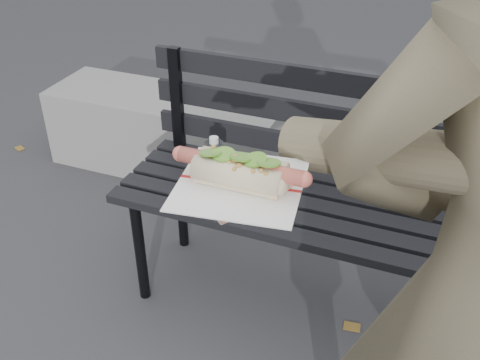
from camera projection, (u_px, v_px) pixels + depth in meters
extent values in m
cylinder|color=black|center=(140.00, 251.00, 2.06)|extent=(0.04, 0.04, 0.45)
cylinder|color=black|center=(181.00, 201.00, 2.33)|extent=(0.04, 0.04, 0.45)
cube|color=black|center=(322.00, 244.00, 1.72)|extent=(1.50, 0.07, 0.03)
cube|color=black|center=(329.00, 228.00, 1.79)|extent=(1.50, 0.07, 0.03)
cube|color=black|center=(335.00, 212.00, 1.86)|extent=(1.50, 0.07, 0.03)
cube|color=black|center=(342.00, 198.00, 1.93)|extent=(1.50, 0.07, 0.03)
cube|color=black|center=(347.00, 184.00, 2.00)|extent=(1.50, 0.07, 0.03)
cube|color=black|center=(177.00, 101.00, 2.10)|extent=(0.04, 0.03, 0.42)
cube|color=black|center=(352.00, 155.00, 1.97)|extent=(1.50, 0.02, 0.08)
cube|color=black|center=(356.00, 122.00, 1.90)|extent=(1.50, 0.02, 0.08)
cube|color=black|center=(361.00, 86.00, 1.83)|extent=(1.50, 0.02, 0.08)
cylinder|color=white|center=(215.00, 167.00, 1.89)|extent=(0.06, 0.06, 0.19)
cylinder|color=white|center=(214.00, 140.00, 1.83)|extent=(0.03, 0.03, 0.02)
cube|color=slate|center=(167.00, 132.00, 2.89)|extent=(1.20, 0.40, 0.40)
cylinder|color=brown|center=(436.00, 161.00, 0.82)|extent=(0.51, 0.23, 0.19)
cylinder|color=#D8A384|center=(267.00, 193.00, 0.86)|extent=(0.09, 0.08, 0.07)
ellipsoid|color=#D8A384|center=(240.00, 194.00, 0.87)|extent=(0.10, 0.12, 0.03)
cylinder|color=#D8A384|center=(200.00, 195.00, 0.86)|extent=(0.05, 0.02, 0.02)
cylinder|color=#D8A384|center=(205.00, 189.00, 0.88)|extent=(0.05, 0.02, 0.02)
cylinder|color=#D8A384|center=(210.00, 182.00, 0.89)|extent=(0.05, 0.02, 0.02)
cylinder|color=#D8A384|center=(215.00, 176.00, 0.91)|extent=(0.05, 0.02, 0.02)
cylinder|color=#D8A384|center=(233.00, 213.00, 0.82)|extent=(0.04, 0.05, 0.02)
cube|color=white|center=(240.00, 184.00, 0.86)|extent=(0.21, 0.21, 0.00)
cube|color=#B21E1E|center=(240.00, 184.00, 0.86)|extent=(0.19, 0.03, 0.00)
cylinder|color=#CC5D4E|center=(240.00, 166.00, 0.84)|extent=(0.20, 0.02, 0.02)
sphere|color=#CC5D4E|center=(180.00, 154.00, 0.87)|extent=(0.03, 0.02, 0.02)
sphere|color=#CC5D4E|center=(304.00, 179.00, 0.81)|extent=(0.03, 0.02, 0.02)
sphere|color=#9E6B2D|center=(229.00, 154.00, 0.85)|extent=(0.01, 0.01, 0.01)
sphere|color=#9E6B2D|center=(229.00, 163.00, 0.83)|extent=(0.01, 0.01, 0.01)
sphere|color=#9E6B2D|center=(261.00, 171.00, 0.81)|extent=(0.01, 0.01, 0.01)
sphere|color=#9E6B2D|center=(253.00, 165.00, 0.84)|extent=(0.01, 0.01, 0.01)
sphere|color=#9E6B2D|center=(234.00, 169.00, 0.82)|extent=(0.01, 0.01, 0.01)
sphere|color=#9E6B2D|center=(209.00, 151.00, 0.88)|extent=(0.01, 0.01, 0.01)
sphere|color=#9E6B2D|center=(215.00, 152.00, 0.87)|extent=(0.01, 0.01, 0.01)
sphere|color=#9E6B2D|center=(234.00, 165.00, 0.84)|extent=(0.01, 0.01, 0.01)
sphere|color=#9E6B2D|center=(254.00, 169.00, 0.82)|extent=(0.01, 0.01, 0.01)
sphere|color=#9E6B2D|center=(250.00, 169.00, 0.83)|extent=(0.01, 0.01, 0.01)
sphere|color=#9E6B2D|center=(218.00, 151.00, 0.86)|extent=(0.01, 0.01, 0.01)
sphere|color=#9E6B2D|center=(253.00, 171.00, 0.81)|extent=(0.01, 0.01, 0.01)
sphere|color=#9E6B2D|center=(238.00, 164.00, 0.83)|extent=(0.01, 0.01, 0.01)
sphere|color=#9E6B2D|center=(259.00, 162.00, 0.83)|extent=(0.01, 0.01, 0.01)
sphere|color=#9E6B2D|center=(266.00, 174.00, 0.81)|extent=(0.01, 0.01, 0.01)
sphere|color=#9E6B2D|center=(239.00, 159.00, 0.85)|extent=(0.01, 0.01, 0.01)
sphere|color=#9E6B2D|center=(213.00, 147.00, 0.87)|extent=(0.01, 0.01, 0.01)
sphere|color=#9E6B2D|center=(255.00, 158.00, 0.84)|extent=(0.01, 0.01, 0.01)
sphere|color=#9E6B2D|center=(228.00, 163.00, 0.84)|extent=(0.01, 0.01, 0.01)
sphere|color=#9E6B2D|center=(203.00, 157.00, 0.85)|extent=(0.01, 0.01, 0.01)
sphere|color=#9E6B2D|center=(214.00, 157.00, 0.86)|extent=(0.01, 0.01, 0.01)
sphere|color=#9E6B2D|center=(239.00, 166.00, 0.82)|extent=(0.01, 0.01, 0.01)
sphere|color=#9E6B2D|center=(234.00, 159.00, 0.84)|extent=(0.01, 0.01, 0.01)
sphere|color=#9E6B2D|center=(253.00, 165.00, 0.83)|extent=(0.01, 0.01, 0.01)
cylinder|color=#589628|center=(211.00, 153.00, 0.85)|extent=(0.04, 0.04, 0.01)
cylinder|color=#589628|center=(224.00, 154.00, 0.84)|extent=(0.04, 0.04, 0.01)
cylinder|color=#589628|center=(242.00, 157.00, 0.83)|extent=(0.04, 0.04, 0.01)
cylinder|color=#589628|center=(255.00, 159.00, 0.83)|extent=(0.04, 0.04, 0.01)
cylinder|color=#589628|center=(269.00, 163.00, 0.82)|extent=(0.04, 0.04, 0.01)
cube|color=brown|center=(20.00, 148.00, 3.15)|extent=(0.07, 0.06, 0.00)
cube|color=brown|center=(108.00, 162.00, 3.03)|extent=(0.04, 0.06, 0.00)
cube|color=brown|center=(242.00, 105.00, 3.62)|extent=(0.03, 0.05, 0.00)
cube|color=brown|center=(463.00, 161.00, 3.04)|extent=(0.08, 0.10, 0.00)
cube|color=brown|center=(352.00, 327.00, 2.05)|extent=(0.06, 0.05, 0.00)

